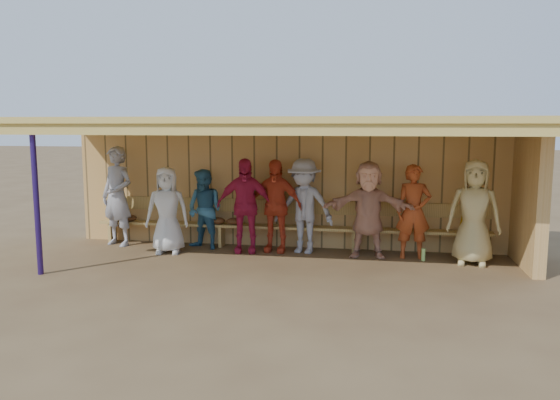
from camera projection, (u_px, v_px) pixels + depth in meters
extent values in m
plane|color=brown|center=(277.00, 262.00, 9.51)|extent=(90.00, 90.00, 0.00)
imported|color=#9899A1|center=(117.00, 196.00, 10.74)|extent=(0.83, 0.68, 1.96)
imported|color=silver|center=(167.00, 210.00, 10.11)|extent=(0.87, 0.65, 1.62)
imported|color=teal|center=(205.00, 209.00, 10.45)|extent=(0.91, 0.81, 1.54)
imported|color=red|center=(275.00, 206.00, 10.21)|extent=(1.06, 0.52, 1.75)
imported|color=#96969E|center=(304.00, 206.00, 10.12)|extent=(1.25, 0.89, 1.76)
imported|color=#E19F7E|center=(368.00, 209.00, 9.80)|extent=(1.63, 0.57, 1.74)
imported|color=#A9411B|center=(414.00, 212.00, 9.72)|extent=(0.64, 0.44, 1.69)
imported|color=tan|center=(474.00, 212.00, 9.28)|extent=(0.96, 0.70, 1.81)
imported|color=#BF1E42|center=(245.00, 206.00, 10.17)|extent=(1.08, 0.55, 1.77)
cube|color=tan|center=(289.00, 185.00, 10.66)|extent=(8.60, 0.20, 2.40)
cube|color=tan|center=(529.00, 196.00, 9.07)|extent=(0.20, 1.62, 2.40)
cube|color=#D7B958|center=(276.00, 121.00, 9.17)|extent=(8.80, 3.20, 0.10)
cube|color=#D7B958|center=(258.00, 129.00, 7.73)|extent=(8.80, 0.10, 0.18)
cube|color=#D7B958|center=(70.00, 129.00, 9.84)|extent=(0.08, 3.00, 0.16)
cube|color=#D7B958|center=(119.00, 129.00, 9.68)|extent=(0.08, 3.00, 0.16)
cube|color=#D7B958|center=(169.00, 129.00, 9.52)|extent=(0.08, 3.00, 0.16)
cube|color=#D7B958|center=(222.00, 129.00, 9.36)|extent=(0.08, 3.00, 0.16)
cube|color=#D7B958|center=(276.00, 129.00, 9.19)|extent=(0.08, 3.00, 0.16)
cube|color=#D7B958|center=(333.00, 129.00, 9.03)|extent=(0.08, 3.00, 0.16)
cube|color=#D7B958|center=(391.00, 129.00, 8.87)|extent=(0.08, 3.00, 0.16)
cube|color=#D7B958|center=(452.00, 129.00, 8.71)|extent=(0.08, 3.00, 0.16)
cube|color=#D7B958|center=(515.00, 129.00, 8.55)|extent=(0.08, 3.00, 0.16)
cylinder|color=navy|center=(36.00, 200.00, 8.60)|extent=(0.09, 0.09, 2.40)
cube|color=tan|center=(286.00, 227.00, 10.49)|extent=(7.60, 0.32, 0.05)
cube|color=tan|center=(288.00, 207.00, 10.59)|extent=(7.60, 0.04, 0.26)
cube|color=tan|center=(113.00, 232.00, 11.13)|extent=(0.06, 0.29, 0.40)
cube|color=tan|center=(222.00, 236.00, 10.74)|extent=(0.06, 0.29, 0.40)
cube|color=tan|center=(354.00, 241.00, 10.30)|extent=(0.06, 0.29, 0.40)
cube|color=tan|center=(482.00, 246.00, 9.91)|extent=(0.06, 0.29, 0.40)
cylinder|color=yellow|center=(459.00, 236.00, 9.76)|extent=(0.13, 0.41, 0.80)
sphere|color=orange|center=(468.00, 256.00, 9.78)|extent=(0.08, 0.08, 0.08)
ellipsoid|color=#593319|center=(129.00, 218.00, 10.97)|extent=(0.30, 0.24, 0.14)
ellipsoid|color=#593319|center=(217.00, 221.00, 10.66)|extent=(0.30, 0.24, 0.14)
ellipsoid|color=#593319|center=(234.00, 221.00, 10.60)|extent=(0.30, 0.24, 0.14)
cylinder|color=#7EDC6E|center=(298.00, 220.00, 10.48)|extent=(0.07, 0.07, 0.22)
cylinder|color=orange|center=(411.00, 224.00, 10.12)|extent=(0.07, 0.07, 0.22)
cylinder|color=#A0DE6F|center=(423.00, 255.00, 9.61)|extent=(0.07, 0.07, 0.22)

